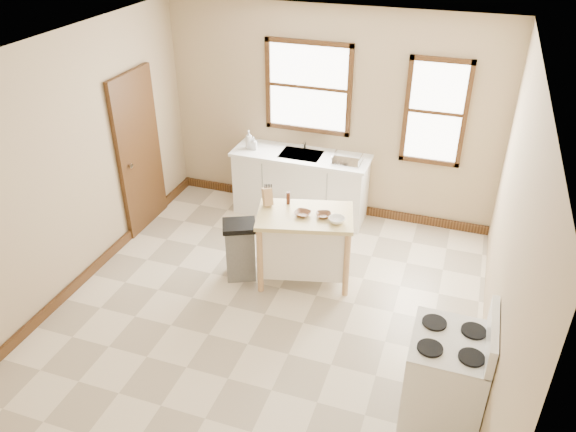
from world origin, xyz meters
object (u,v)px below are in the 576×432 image
at_px(knife_block, 267,197).
at_px(bowl_a, 303,214).
at_px(bowl_c, 337,220).
at_px(soap_bottle_b, 254,143).
at_px(gas_stove, 447,367).
at_px(trash_bin, 240,250).
at_px(kitchen_island, 304,247).
at_px(pepper_grinder, 288,198).
at_px(soap_bottle_a, 249,140).
at_px(bowl_b, 324,215).
at_px(dish_rack, 347,159).

xyz_separation_m(knife_block, bowl_a, (0.45, -0.09, -0.08)).
height_order(knife_block, bowl_c, knife_block).
xyz_separation_m(soap_bottle_b, gas_stove, (2.88, -2.89, -0.44)).
bearing_deg(trash_bin, kitchen_island, -9.00).
relative_size(knife_block, pepper_grinder, 1.33).
relative_size(soap_bottle_a, bowl_c, 1.42).
relative_size(bowl_a, gas_stove, 0.16).
relative_size(soap_bottle_b, trash_bin, 0.24).
bearing_deg(kitchen_island, bowl_b, -10.88).
bearing_deg(gas_stove, kitchen_island, 138.55).
xyz_separation_m(kitchen_island, trash_bin, (-0.72, -0.21, -0.07)).
bearing_deg(gas_stove, pepper_grinder, 139.55).
bearing_deg(bowl_a, bowl_c, -3.64).
bearing_deg(soap_bottle_a, knife_block, -77.30).
distance_m(bowl_a, gas_stove, 2.31).
distance_m(kitchen_island, bowl_b, 0.50).
xyz_separation_m(bowl_a, gas_stove, (1.74, -1.49, -0.33)).
bearing_deg(dish_rack, knife_block, -120.96).
distance_m(soap_bottle_a, soap_bottle_b, 0.08).
bearing_deg(gas_stove, bowl_b, 134.60).
bearing_deg(gas_stove, dish_rack, 118.68).
xyz_separation_m(dish_rack, bowl_a, (-0.17, -1.39, -0.07)).
bearing_deg(dish_rack, bowl_a, -102.39).
distance_m(soap_bottle_a, bowl_c, 2.15).
bearing_deg(soap_bottle_b, gas_stove, -51.78).
bearing_deg(bowl_b, soap_bottle_b, 135.28).
relative_size(dish_rack, pepper_grinder, 2.47).
relative_size(soap_bottle_b, dish_rack, 0.47).
height_order(soap_bottle_b, knife_block, soap_bottle_b).
xyz_separation_m(soap_bottle_a, bowl_b, (1.44, -1.36, -0.16)).
xyz_separation_m(bowl_b, gas_stove, (1.51, -1.53, -0.33)).
bearing_deg(soap_bottle_a, bowl_b, -60.79).
bearing_deg(pepper_grinder, knife_block, -154.29).
bearing_deg(soap_bottle_b, soap_bottle_a, 170.39).
height_order(soap_bottle_a, bowl_a, soap_bottle_a).
relative_size(pepper_grinder, trash_bin, 0.21).
bearing_deg(dish_rack, soap_bottle_a, 173.83).
bearing_deg(bowl_c, soap_bottle_a, 138.30).
height_order(soap_bottle_a, kitchen_island, soap_bottle_a).
relative_size(soap_bottle_b, pepper_grinder, 1.17).
distance_m(knife_block, bowl_a, 0.47).
bearing_deg(soap_bottle_b, trash_bin, -81.01).
distance_m(kitchen_island, gas_stove, 2.30).
bearing_deg(dish_rack, soap_bottle_b, 173.95).
xyz_separation_m(bowl_b, bowl_c, (0.17, -0.07, 0.01)).
distance_m(kitchen_island, bowl_a, 0.46).
bearing_deg(bowl_a, soap_bottle_a, 130.72).
xyz_separation_m(soap_bottle_a, dish_rack, (1.37, -0.01, -0.08)).
distance_m(dish_rack, bowl_c, 1.44).
distance_m(soap_bottle_b, gas_stove, 4.10).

